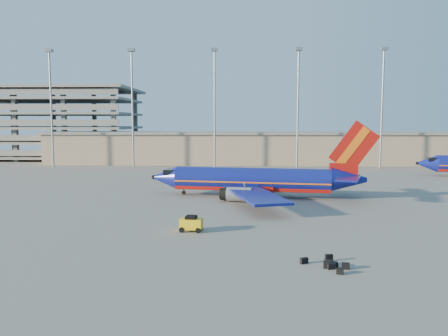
% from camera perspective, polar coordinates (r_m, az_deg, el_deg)
% --- Properties ---
extents(ground, '(220.00, 220.00, 0.00)m').
position_cam_1_polar(ground, '(61.07, 1.17, -4.42)').
color(ground, slate).
rests_on(ground, ground).
extents(terminal_building, '(122.00, 16.00, 8.50)m').
position_cam_1_polar(terminal_building, '(118.62, 6.36, 2.69)').
color(terminal_building, gray).
rests_on(terminal_building, ground).
extents(parking_garage, '(62.00, 32.00, 21.40)m').
position_cam_1_polar(parking_garage, '(148.06, -23.32, 5.76)').
color(parking_garage, slate).
rests_on(parking_garage, ground).
extents(light_mast_row, '(101.60, 1.60, 28.65)m').
position_cam_1_polar(light_mast_row, '(106.35, 4.23, 9.47)').
color(light_mast_row, gray).
rests_on(light_mast_row, ground).
extents(aircraft_main, '(33.38, 31.89, 11.35)m').
position_cam_1_polar(aircraft_main, '(64.88, 4.35, -1.66)').
color(aircraft_main, navy).
rests_on(aircraft_main, ground).
extents(baggage_tug, '(2.39, 1.62, 1.61)m').
position_cam_1_polar(baggage_tug, '(44.66, -4.30, -7.21)').
color(baggage_tug, yellow).
rests_on(baggage_tug, ground).
extents(luggage_pile, '(3.61, 3.46, 0.55)m').
position_cam_1_polar(luggage_pile, '(35.08, 13.67, -12.09)').
color(luggage_pile, black).
rests_on(luggage_pile, ground).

